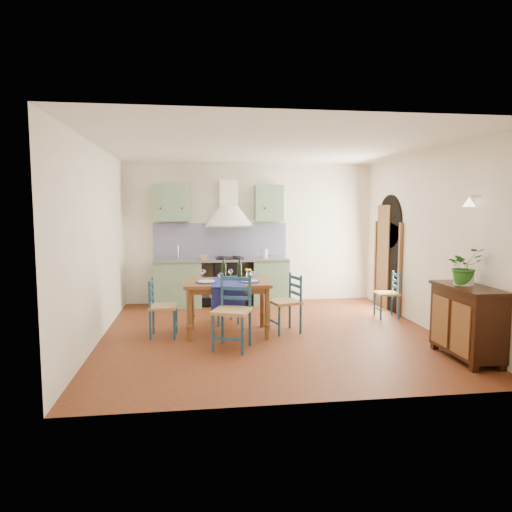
# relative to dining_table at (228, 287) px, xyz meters

# --- Properties ---
(floor) EXTENTS (5.00, 5.00, 0.00)m
(floor) POSITION_rel_dining_table_xyz_m (0.63, -0.09, -0.71)
(floor) COLOR #4C2210
(floor) RESTS_ON ground
(back_wall) EXTENTS (5.00, 0.96, 2.80)m
(back_wall) POSITION_rel_dining_table_xyz_m (0.16, 2.21, 0.34)
(back_wall) COLOR silver
(back_wall) RESTS_ON ground
(right_wall) EXTENTS (0.26, 5.00, 2.80)m
(right_wall) POSITION_rel_dining_table_xyz_m (3.13, 0.19, 0.62)
(right_wall) COLOR silver
(right_wall) RESTS_ON ground
(left_wall) EXTENTS (0.04, 5.00, 2.80)m
(left_wall) POSITION_rel_dining_table_xyz_m (-1.87, -0.09, 0.69)
(left_wall) COLOR silver
(left_wall) RESTS_ON ground
(ceiling) EXTENTS (5.00, 5.00, 0.01)m
(ceiling) POSITION_rel_dining_table_xyz_m (0.63, -0.09, 2.09)
(ceiling) COLOR silver
(ceiling) RESTS_ON back_wall
(dining_table) EXTENTS (1.31, 0.99, 1.12)m
(dining_table) POSITION_rel_dining_table_xyz_m (0.00, 0.00, 0.00)
(dining_table) COLOR brown
(dining_table) RESTS_ON ground
(chair_near) EXTENTS (0.60, 0.60, 1.00)m
(chair_near) POSITION_rel_dining_table_xyz_m (0.01, -0.74, -0.20)
(chair_near) COLOR navy
(chair_near) RESTS_ON ground
(chair_far) EXTENTS (0.49, 0.49, 0.85)m
(chair_far) POSITION_rel_dining_table_xyz_m (0.00, 0.61, -0.27)
(chair_far) COLOR navy
(chair_far) RESTS_ON ground
(chair_left) EXTENTS (0.42, 0.42, 0.86)m
(chair_left) POSITION_rel_dining_table_xyz_m (-0.99, -0.03, -0.27)
(chair_left) COLOR navy
(chair_left) RESTS_ON ground
(chair_right) EXTENTS (0.51, 0.51, 0.90)m
(chair_right) POSITION_rel_dining_table_xyz_m (0.90, -0.02, -0.25)
(chair_right) COLOR navy
(chair_right) RESTS_ON ground
(chair_spare) EXTENTS (0.39, 0.39, 0.79)m
(chair_spare) POSITION_rel_dining_table_xyz_m (2.86, 0.71, -0.30)
(chair_spare) COLOR navy
(chair_spare) RESTS_ON ground
(sideboard) EXTENTS (0.50, 1.05, 0.94)m
(sideboard) POSITION_rel_dining_table_xyz_m (2.89, -1.57, -0.20)
(sideboard) COLOR black
(sideboard) RESTS_ON ground
(potted_plant) EXTENTS (0.48, 0.43, 0.47)m
(potted_plant) POSITION_rel_dining_table_xyz_m (2.89, -1.46, 0.46)
(potted_plant) COLOR #24611C
(potted_plant) RESTS_ON sideboard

